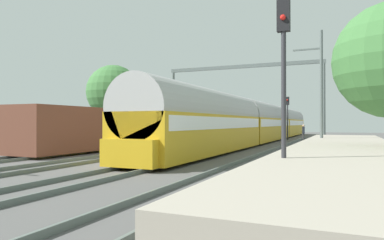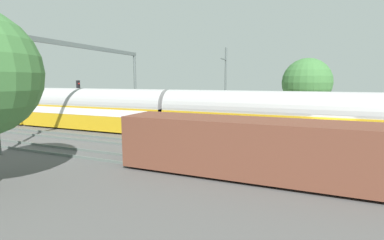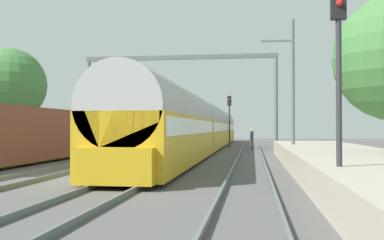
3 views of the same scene
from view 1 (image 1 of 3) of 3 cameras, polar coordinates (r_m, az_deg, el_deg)
The scene contains 14 objects.
ground at distance 18.36m, azimuth -8.64°, elevation -6.38°, with size 120.00×120.00×0.00m, color #525050.
track_far_west at distance 22.02m, azimuth -21.72°, elevation -5.16°, with size 1.52×60.00×0.16m.
track_west at distance 19.46m, azimuth -13.54°, elevation -5.80°, with size 1.52×60.00×0.16m.
track_east at distance 17.40m, azimuth -3.14°, elevation -6.45°, with size 1.52×60.00×0.16m.
track_far_east at distance 16.05m, azimuth 9.52°, elevation -6.95°, with size 1.52×60.00×0.16m.
platform at distance 17.54m, azimuth 23.39°, elevation -5.15°, with size 4.40×28.00×0.90m.
passenger_train at distance 37.04m, azimuth 11.38°, elevation -0.33°, with size 2.93×49.20×3.82m.
freight_car at distance 25.04m, azimuth -14.98°, elevation -1.42°, with size 2.80×13.00×2.70m.
person_crossing at distance 36.50m, azimuth 17.49°, elevation -1.80°, with size 0.29×0.43×1.73m.
railway_signal_near at distance 10.50m, azimuth 14.52°, elevation 7.94°, with size 0.36×0.30×5.39m.
railway_signal_far at distance 40.28m, azimuth 15.12°, elevation 1.22°, with size 0.36×0.30×4.76m.
catenary_gantry at distance 36.81m, azimuth 8.07°, elevation 5.76°, with size 16.12×0.28×7.86m.
catenary_pole_east_mid at distance 24.85m, azimuth 19.99°, elevation 4.77°, with size 1.90×0.20×8.00m.
tree_west_background at distance 37.13m, azimuth -12.51°, elevation 4.41°, with size 5.48×5.48×7.79m.
Camera 1 is at (9.70, -15.48, 1.90)m, focal length 33.15 mm.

